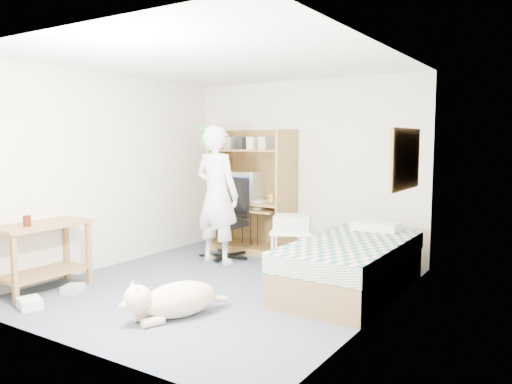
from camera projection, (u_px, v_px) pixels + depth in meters
floor at (222, 286)px, 5.66m from camera, size 4.00×4.00×0.00m
wall_back at (304, 168)px, 7.20m from camera, size 3.60×0.02×2.50m
wall_right at (379, 184)px, 4.56m from camera, size 0.02×4.00×2.50m
wall_left at (111, 171)px, 6.50m from camera, size 0.02×4.00×2.50m
ceiling at (221, 61)px, 5.40m from camera, size 3.60×4.00×0.02m
computer_hutch at (254, 196)px, 7.41m from camera, size 1.20×0.63×1.80m
bed at (351, 265)px, 5.45m from camera, size 1.02×2.02×0.66m
side_desk at (42, 247)px, 5.44m from camera, size 0.50×1.00×0.75m
corkboard at (405, 159)px, 5.31m from camera, size 0.04×0.94×0.66m
office_chair at (228, 230)px, 7.01m from camera, size 0.62×0.62×1.11m
person at (217, 195)px, 6.67m from camera, size 0.69×0.47×1.84m
parrot at (205, 137)px, 6.70m from camera, size 0.14×0.24×0.37m
dog at (173, 299)px, 4.63m from camera, size 0.61×1.03×0.41m
printer_cart at (292, 247)px, 5.93m from camera, size 0.60×0.55×0.59m
printer at (292, 223)px, 5.90m from camera, size 0.51×0.46×0.18m
crt_monitor at (247, 185)px, 7.47m from camera, size 0.47×0.50×0.41m
keyboard at (249, 207)px, 7.28m from camera, size 0.46×0.19×0.03m
pencil_cup at (272, 198)px, 7.14m from camera, size 0.08×0.08×0.12m
drink_glass at (27, 221)px, 5.22m from camera, size 0.08×0.08×0.12m
floor_box_a at (30, 303)px, 4.91m from camera, size 0.30×0.27×0.10m
floor_box_b at (73, 289)px, 5.42m from camera, size 0.25×0.27×0.08m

